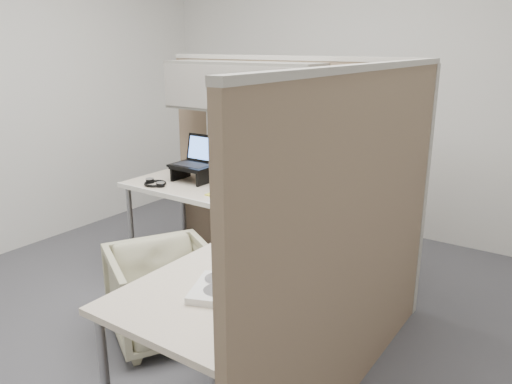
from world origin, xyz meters
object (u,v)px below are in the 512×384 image
Objects in this scene: desk at (248,224)px; office_chair at (163,289)px; monitor_left at (299,155)px; keyboard at (289,211)px.

office_chair is at bearing -136.04° from desk.
monitor_left reaches higher than office_chair.
keyboard is (0.17, 0.20, 0.05)m from desk.
keyboard is at bearing -14.30° from office_chair.
office_chair is at bearing -133.64° from keyboard.
desk is 0.27m from keyboard.
keyboard reaches higher than office_chair.
desk is at bearing -129.68° from keyboard.
keyboard reaches higher than desk.
office_chair is 0.88m from keyboard.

